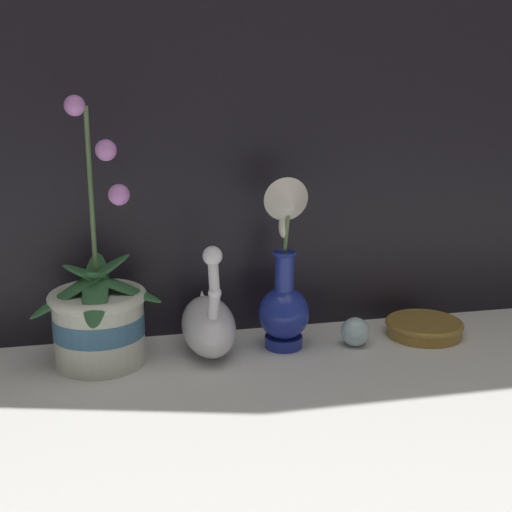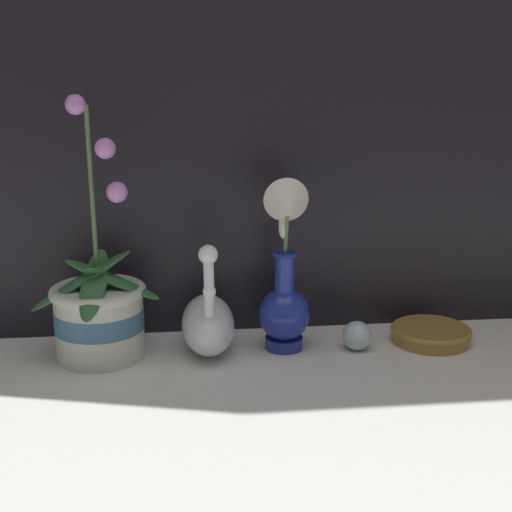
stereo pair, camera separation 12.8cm
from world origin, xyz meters
name	(u,v)px [view 1 (the left image)]	position (x,y,z in m)	size (l,w,h in m)	color
ground_plane	(285,369)	(0.00, 0.00, 0.00)	(2.80, 2.80, 0.00)	silver
window_backdrop	(259,13)	(0.00, 0.22, 0.60)	(2.80, 0.03, 1.20)	black
orchid_potted_plant	(99,316)	(-0.31, 0.10, 0.09)	(0.24, 0.22, 0.46)	beige
swan_figurine	(208,323)	(-0.12, 0.10, 0.06)	(0.10, 0.20, 0.22)	white
blue_vase	(285,287)	(0.02, 0.09, 0.12)	(0.09, 0.11, 0.32)	navy
glass_sphere	(355,332)	(0.15, 0.08, 0.03)	(0.05, 0.05, 0.05)	silver
amber_dish	(424,327)	(0.30, 0.10, 0.02)	(0.15, 0.15, 0.03)	olive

